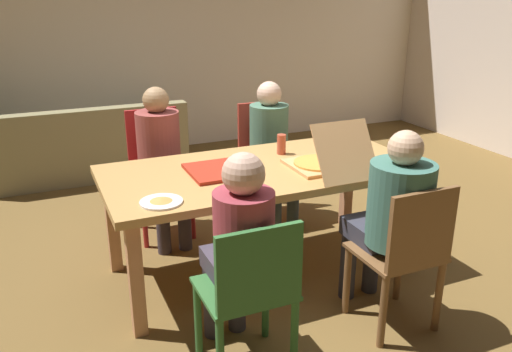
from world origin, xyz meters
The scene contains 19 objects.
ground_plane centered at (0.00, 0.00, 0.00)m, with size 20.00×20.00×0.00m, color brown.
back_wall centered at (0.00, 3.22, 1.42)m, with size 7.47×0.12×2.85m, color silver.
dining_table centered at (0.00, 0.00, 0.67)m, with size 2.06×0.98×0.75m.
chair_0 centered at (0.44, 0.94, 0.53)m, with size 0.40×0.43×0.95m.
person_0 centered at (0.44, 0.78, 0.68)m, with size 0.32×0.52×1.15m.
chair_1 centered at (-0.49, 0.94, 0.54)m, with size 0.42×0.44×0.97m.
person_1 centered at (-0.49, 0.77, 0.69)m, with size 0.33×0.55×1.18m.
chair_2 centered at (-0.49, -0.95, 0.49)m, with size 0.45×0.40×0.86m.
person_2 centered at (-0.49, -0.81, 0.68)m, with size 0.30×0.50×1.16m.
chair_3 centered at (0.44, -0.94, 0.49)m, with size 0.44×0.41×0.89m.
person_3 centered at (0.44, -0.80, 0.69)m, with size 0.36×0.55×1.16m.
pizza_box_0 centered at (-0.28, 0.02, 0.76)m, with size 0.40×0.40×0.02m.
pizza_box_1 centered at (0.35, -0.20, 0.80)m, with size 0.39×0.59×0.35m.
plate_0 centered at (0.75, 0.10, 0.76)m, with size 0.23×0.23×0.03m.
plate_1 centered at (-0.75, -0.33, 0.76)m, with size 0.24×0.24×0.03m.
drinking_glass_0 centered at (0.70, 0.32, 0.82)m, with size 0.07×0.07×0.14m, color #B94829.
drinking_glass_1 centered at (0.90, 0.24, 0.82)m, with size 0.06×0.06×0.13m, color #DDC85B.
drinking_glass_2 centered at (0.25, 0.22, 0.82)m, with size 0.06×0.06×0.14m, color #BC4B34.
couch centered at (-0.85, 2.55, 0.27)m, with size 1.96×0.86×0.75m.
Camera 1 is at (-1.34, -2.97, 1.86)m, focal length 36.87 mm.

